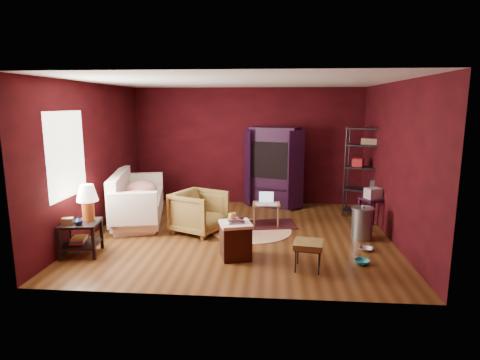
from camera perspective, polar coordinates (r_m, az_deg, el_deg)
The scene contains 18 objects.
room at distance 7.28m, azimuth -0.45°, elevation 2.81°, with size 5.54×5.04×2.84m.
sofa at distance 8.57m, azimuth -14.47°, elevation -3.22°, with size 2.00×0.58×0.78m, color white.
armchair at distance 7.63m, azimuth -5.84°, elevation -4.27°, with size 0.85×0.80×0.88m, color black.
pet_bowl_steel at distance 7.07m, azimuth 17.50°, elevation -8.71°, with size 0.23×0.06×0.23m, color silver.
pet_bowl_turquoise at distance 6.49m, azimuth 17.02°, elevation -10.47°, with size 0.23×0.07×0.23m, color teal.
vase at distance 6.78m, azimuth -22.01°, elevation -5.43°, with size 0.13×0.14×0.13m, color #0B173A.
mug at distance 6.27m, azimuth -1.10°, elevation -5.03°, with size 0.12×0.09×0.12m, color #F8EE79.
side_table at distance 6.95m, azimuth -21.30°, elevation -4.39°, with size 0.67×0.67×1.14m.
sofa_cushions at distance 8.55m, azimuth -14.62°, elevation -2.75°, with size 1.37×2.40×0.95m.
hamper at distance 6.40m, azimuth -0.63°, elevation -8.46°, with size 0.59×0.59×0.67m.
footstool at distance 6.04m, azimuth 9.70°, elevation -9.16°, with size 0.48×0.48×0.43m.
rug_round at distance 7.81m, azimuth 1.62°, elevation -7.18°, with size 1.83×1.83×0.01m.
rug_oriental at distance 8.18m, azimuth 4.04°, elevation -6.31°, with size 1.20×0.91×0.01m.
laptop_desk at distance 8.03m, azimuth 3.76°, elevation -3.66°, with size 0.55×0.44×0.67m.
tv_armoire at distance 9.51m, azimuth 4.86°, elevation 2.07°, with size 1.41×1.05×1.88m.
wire_shelving at distance 8.99m, azimuth 17.82°, elevation 1.57°, with size 1.02×0.72×1.93m.
small_stand at distance 8.22m, azimuth 18.37°, elevation -2.50°, with size 0.53×0.53×0.81m.
trash_can at distance 7.58m, azimuth 16.96°, elevation -5.89°, with size 0.47×0.47×0.64m.
Camera 1 is at (0.62, -7.20, 2.41)m, focal length 30.00 mm.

